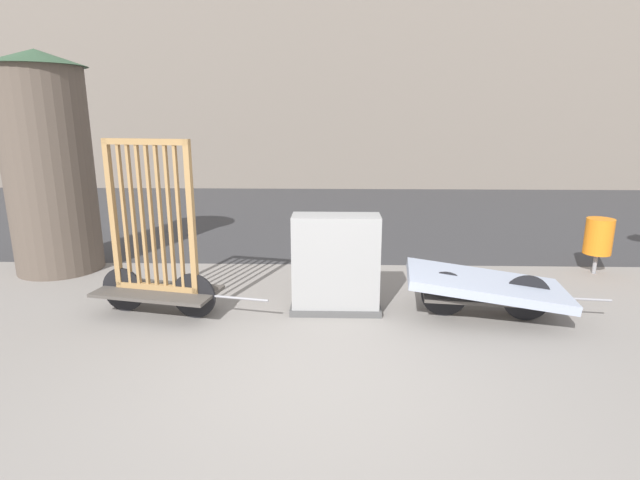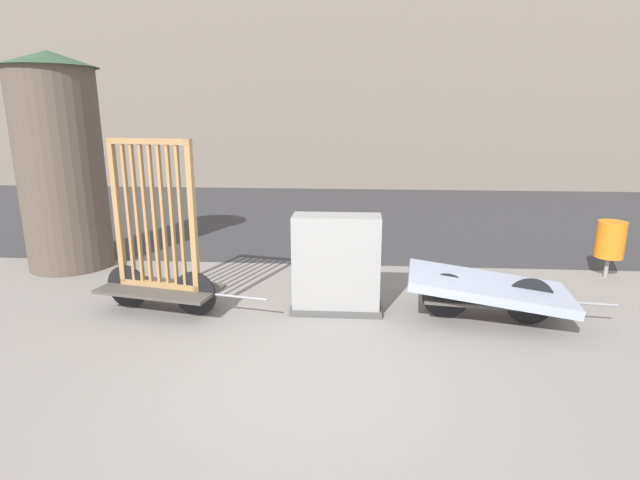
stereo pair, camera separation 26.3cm
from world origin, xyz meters
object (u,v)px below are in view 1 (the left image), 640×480
object	(u,v)px
bike_cart_with_mattress	(486,287)
trash_bin	(599,237)
advertising_column	(48,163)
bike_cart_with_bedframe	(156,260)
utility_cabinet	(336,267)

from	to	relation	value
bike_cart_with_mattress	trash_bin	bearing A→B (deg)	45.69
trash_bin	advertising_column	distance (m)	8.62
bike_cart_with_mattress	advertising_column	world-z (taller)	advertising_column
trash_bin	advertising_column	xyz separation A→B (m)	(-8.55, -0.00, 1.12)
bike_cart_with_bedframe	trash_bin	bearing A→B (deg)	27.69
utility_cabinet	advertising_column	distance (m)	4.88
advertising_column	trash_bin	bearing A→B (deg)	0.00
bike_cart_with_bedframe	utility_cabinet	xyz separation A→B (m)	(2.22, 0.18, -0.13)
bike_cart_with_mattress	advertising_column	distance (m)	6.68
utility_cabinet	bike_cart_with_mattress	bearing A→B (deg)	-5.43
bike_cart_with_bedframe	advertising_column	distance (m)	3.06
bike_cart_with_mattress	trash_bin	distance (m)	2.92
utility_cabinet	advertising_column	world-z (taller)	advertising_column
trash_bin	advertising_column	world-z (taller)	advertising_column
utility_cabinet	advertising_column	bearing A→B (deg)	159.57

